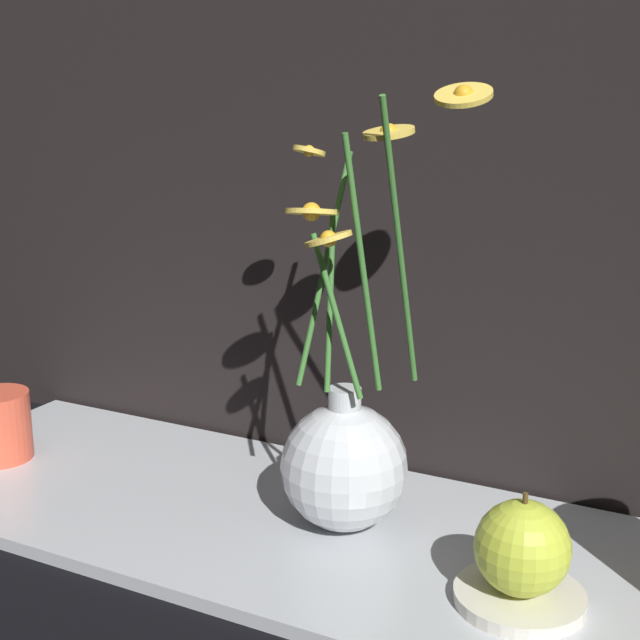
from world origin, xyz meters
name	(u,v)px	position (x,y,z in m)	size (l,w,h in m)	color
ground_plane	(312,536)	(0.00, 0.00, 0.00)	(6.00, 6.00, 0.00)	black
shelf	(312,530)	(0.00, 0.00, 0.01)	(0.88, 0.29, 0.01)	#B2B7BC
vase_with_flowers	(345,455)	(0.03, 0.01, 0.08)	(0.18, 0.12, 0.38)	silver
saucer_plate	(519,597)	(0.20, -0.04, 0.02)	(0.10, 0.10, 0.01)	silver
orange_fruit	(522,548)	(0.20, -0.04, 0.06)	(0.07, 0.07, 0.08)	#B7C638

